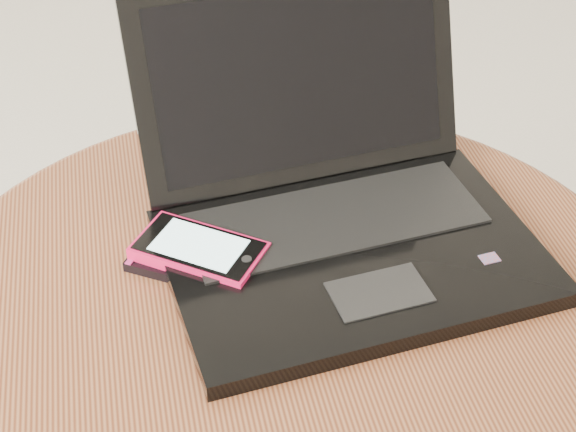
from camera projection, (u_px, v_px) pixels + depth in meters
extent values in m
cylinder|color=#602C18|center=(290.00, 322.00, 0.74)|extent=(0.63, 0.63, 0.03)
torus|color=#602C18|center=(290.00, 322.00, 0.74)|extent=(0.67, 0.67, 0.03)
cube|color=black|center=(353.00, 256.00, 0.77)|extent=(0.34, 0.26, 0.02)
cube|color=black|center=(335.00, 218.00, 0.80)|extent=(0.28, 0.13, 0.00)
cube|color=black|center=(379.00, 292.00, 0.72)|extent=(0.09, 0.06, 0.00)
cube|color=red|center=(490.00, 258.00, 0.76)|extent=(0.02, 0.01, 0.00)
cube|color=black|center=(299.00, 78.00, 0.82)|extent=(0.32, 0.11, 0.19)
cube|color=black|center=(301.00, 79.00, 0.81)|extent=(0.28, 0.09, 0.16)
cube|color=black|center=(193.00, 262.00, 0.77)|extent=(0.12, 0.11, 0.01)
cube|color=#C12E80|center=(143.00, 245.00, 0.78)|extent=(0.04, 0.05, 0.00)
cube|color=#EC1551|center=(199.00, 251.00, 0.77)|extent=(0.13, 0.11, 0.01)
cube|color=black|center=(199.00, 245.00, 0.76)|extent=(0.12, 0.11, 0.00)
cube|color=silver|center=(199.00, 245.00, 0.76)|extent=(0.09, 0.08, 0.00)
cylinder|color=black|center=(247.00, 259.00, 0.75)|extent=(0.01, 0.01, 0.00)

